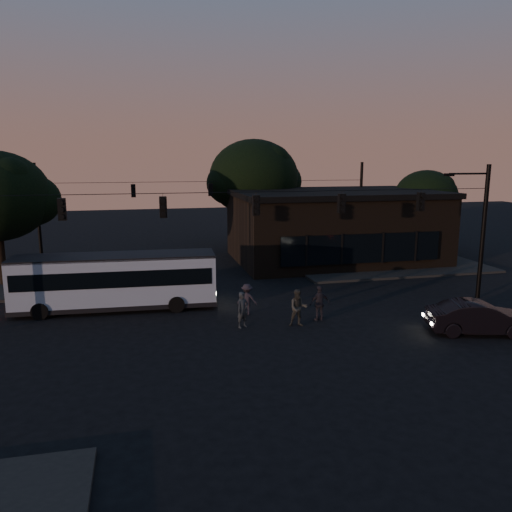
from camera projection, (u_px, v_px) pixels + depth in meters
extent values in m
plane|color=black|center=(277.00, 341.00, 21.74)|extent=(120.00, 120.00, 0.00)
cube|color=black|center=(380.00, 262.00, 37.78)|extent=(14.00, 10.00, 0.15)
cube|color=black|center=(8.00, 281.00, 31.98)|extent=(14.00, 10.00, 0.15)
cube|color=black|center=(334.00, 228.00, 38.56)|extent=(15.00, 10.00, 5.00)
cube|color=black|center=(335.00, 193.00, 38.04)|extent=(15.40, 10.40, 0.40)
cube|color=black|center=(362.00, 249.00, 33.80)|extent=(11.50, 0.18, 2.00)
cylinder|color=black|center=(254.00, 226.00, 43.27)|extent=(0.44, 0.44, 4.00)
ellipsoid|color=black|center=(254.00, 178.00, 42.46)|extent=(7.60, 7.60, 6.46)
cylinder|color=black|center=(423.00, 233.00, 42.67)|extent=(0.44, 0.44, 3.00)
ellipsoid|color=black|center=(426.00, 196.00, 42.06)|extent=(5.20, 5.20, 4.42)
cylinder|color=black|center=(2.00, 258.00, 30.69)|extent=(0.44, 0.44, 3.60)
cylinder|color=black|center=(483.00, 233.00, 27.74)|extent=(0.24, 0.24, 7.50)
cylinder|color=black|center=(256.00, 192.00, 24.37)|extent=(26.00, 0.03, 0.03)
cube|color=black|center=(62.00, 209.00, 22.49)|extent=(0.34, 0.30, 1.00)
cube|color=black|center=(163.00, 207.00, 23.49)|extent=(0.34, 0.30, 1.00)
cube|color=black|center=(256.00, 205.00, 24.50)|extent=(0.34, 0.30, 1.00)
cube|color=black|center=(342.00, 203.00, 25.50)|extent=(0.34, 0.30, 1.00)
cube|color=black|center=(421.00, 202.00, 26.50)|extent=(0.34, 0.30, 1.00)
cylinder|color=black|center=(38.00, 214.00, 37.23)|extent=(0.24, 0.24, 7.50)
cylinder|color=black|center=(360.00, 206.00, 43.03)|extent=(0.24, 0.24, 7.50)
cylinder|color=black|center=(210.00, 181.00, 39.70)|extent=(26.00, 0.03, 0.03)
cube|color=black|center=(133.00, 191.00, 38.48)|extent=(0.34, 0.30, 1.00)
cube|color=black|center=(211.00, 190.00, 39.82)|extent=(0.34, 0.30, 1.00)
cube|color=black|center=(283.00, 189.00, 41.16)|extent=(0.34, 0.30, 1.00)
cube|color=#92A2BB|center=(116.00, 279.00, 25.99)|extent=(10.35, 2.84, 2.42)
cube|color=black|center=(116.00, 275.00, 25.94)|extent=(9.94, 2.86, 0.84)
cube|color=black|center=(115.00, 256.00, 25.76)|extent=(10.35, 2.84, 0.14)
cube|color=black|center=(117.00, 303.00, 26.24)|extent=(10.45, 2.90, 0.23)
cylinder|color=black|center=(40.00, 312.00, 24.47)|extent=(0.85, 0.27, 0.84)
cylinder|color=black|center=(50.00, 299.00, 26.72)|extent=(0.85, 0.27, 0.84)
cylinder|color=black|center=(177.00, 305.00, 25.64)|extent=(0.85, 0.27, 0.84)
cylinder|color=black|center=(176.00, 293.00, 27.88)|extent=(0.85, 0.27, 0.84)
imported|color=black|center=(479.00, 318.00, 22.49)|extent=(4.77, 2.74, 1.49)
imported|color=#22272A|center=(243.00, 310.00, 23.30)|extent=(0.74, 0.65, 1.71)
imported|color=#2B2B27|center=(298.00, 308.00, 23.48)|extent=(0.96, 0.79, 1.79)
imported|color=black|center=(320.00, 303.00, 24.30)|extent=(1.07, 0.55, 1.75)
imported|color=black|center=(247.00, 299.00, 25.27)|extent=(1.18, 0.95, 1.59)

